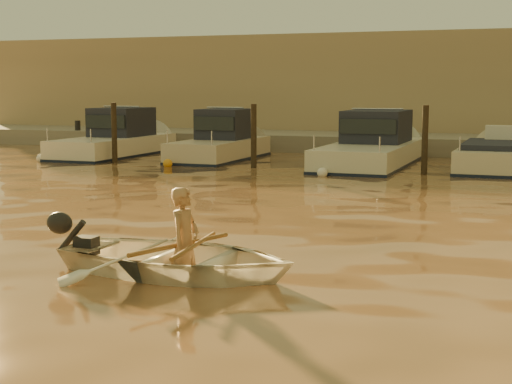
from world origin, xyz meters
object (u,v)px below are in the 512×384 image
at_px(dinghy, 178,258).
at_px(moored_boat_3, 496,162).
at_px(waterfront_building, 475,90).
at_px(moored_boat_1, 220,142).
at_px(moored_boat_2, 372,146).
at_px(moored_boat_0, 114,139).
at_px(person, 185,243).

distance_m(dinghy, moored_boat_3, 16.10).
distance_m(dinghy, waterfront_building, 26.93).
xyz_separation_m(moored_boat_1, waterfront_building, (7.60, 11.00, 1.77)).
height_order(dinghy, moored_boat_3, moored_boat_3).
relative_size(moored_boat_1, waterfront_building, 0.13).
distance_m(moored_boat_2, moored_boat_3, 3.91).
height_order(moored_boat_0, moored_boat_3, moored_boat_0).
bearing_deg(moored_boat_0, moored_boat_1, 0.00).
bearing_deg(moored_boat_3, person, -100.85).
xyz_separation_m(person, moored_boat_3, (3.03, 15.80, -0.22)).
height_order(moored_boat_3, waterfront_building, waterfront_building).
relative_size(dinghy, moored_boat_0, 0.49).
height_order(person, waterfront_building, waterfront_building).
bearing_deg(waterfront_building, moored_boat_0, -137.09).
relative_size(dinghy, person, 2.22).
bearing_deg(waterfront_building, dinghy, -93.11).
xyz_separation_m(moored_boat_3, waterfront_building, (-1.67, 11.00, 2.17)).
height_order(dinghy, waterfront_building, waterfront_building).
height_order(moored_boat_1, moored_boat_3, moored_boat_1).
distance_m(moored_boat_0, moored_boat_2, 9.61).
height_order(dinghy, moored_boat_0, moored_boat_0).
relative_size(dinghy, waterfront_building, 0.07).
bearing_deg(person, dinghy, 90.00).
height_order(person, moored_boat_1, moored_boat_1).
xyz_separation_m(dinghy, waterfront_building, (1.46, 26.80, 2.18)).
relative_size(person, moored_boat_2, 0.19).
bearing_deg(moored_boat_2, moored_boat_0, 180.00).
distance_m(person, moored_boat_0, 18.96).
distance_m(person, waterfront_building, 26.91).
distance_m(dinghy, person, 0.24).
distance_m(moored_boat_1, waterfront_building, 13.49).
distance_m(moored_boat_3, waterfront_building, 11.34).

